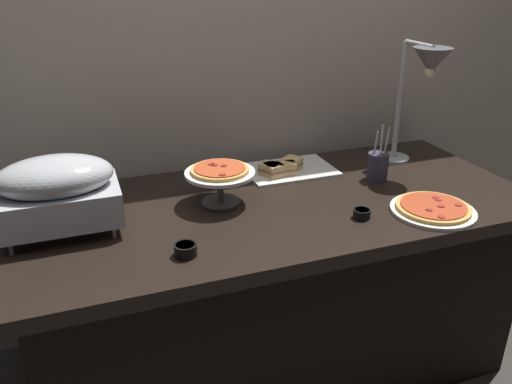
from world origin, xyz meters
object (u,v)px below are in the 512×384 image
chafing_dish (57,191)px  utensil_holder (378,166)px  pizza_plate_front (433,209)px  sandwich_platter (285,169)px  heat_lamp (424,74)px  sauce_cup_far (186,249)px  pizza_plate_center (220,175)px  sauce_cup_near (362,213)px

chafing_dish → utensil_holder: bearing=1.8°
pizza_plate_front → sandwich_platter: sandwich_platter is taller
heat_lamp → utensil_holder: heat_lamp is taller
sauce_cup_far → utensil_holder: 0.92m
pizza_plate_front → pizza_plate_center: 0.76m
pizza_plate_center → sauce_cup_near: 0.51m
pizza_plate_center → heat_lamp: bearing=2.5°
chafing_dish → sauce_cup_near: bearing=-14.3°
sandwich_platter → sauce_cup_far: bearing=-136.7°
sauce_cup_far → sauce_cup_near: bearing=3.4°
pizza_plate_front → sauce_cup_far: bearing=179.3°
sauce_cup_near → sauce_cup_far: size_ratio=0.86×
heat_lamp → chafing_dish: bearing=-176.9°
pizza_plate_front → utensil_holder: utensil_holder is taller
sauce_cup_near → utensil_holder: utensil_holder is taller
heat_lamp → sauce_cup_near: heat_lamp is taller
pizza_plate_center → chafing_dish: bearing=-176.0°
sauce_cup_far → utensil_holder: bearing=20.3°
sauce_cup_far → pizza_plate_center: bearing=57.6°
pizza_plate_front → sandwich_platter: size_ratio=0.80×
chafing_dish → utensil_holder: (1.20, 0.04, -0.09)m
chafing_dish → pizza_plate_front: (1.22, -0.29, -0.13)m
heat_lamp → sauce_cup_near: size_ratio=8.66×
pizza_plate_center → sauce_cup_near: (0.42, -0.28, -0.09)m
pizza_plate_front → heat_lamp: bearing=64.4°
sandwich_platter → sauce_cup_near: bearing=-79.5°
pizza_plate_center → sauce_cup_near: bearing=-34.0°
pizza_plate_center → utensil_holder: size_ratio=1.12×
pizza_plate_front → utensil_holder: (-0.02, 0.33, 0.05)m
pizza_plate_center → sauce_cup_far: bearing=-122.4°
sandwich_platter → utensil_holder: bearing=-30.0°
sauce_cup_near → sauce_cup_far: sauce_cup_far is taller
pizza_plate_front → sauce_cup_far: (-0.88, 0.01, 0.01)m
pizza_plate_center → sandwich_platter: pizza_plate_center is taller
pizza_plate_front → sauce_cup_far: sauce_cup_far is taller
pizza_plate_center → sandwich_platter: bearing=29.1°
pizza_plate_front → sauce_cup_near: same height
pizza_plate_front → sauce_cup_near: (-0.26, 0.05, 0.00)m
pizza_plate_front → utensil_holder: bearing=93.5°
chafing_dish → sauce_cup_near: 1.00m
chafing_dish → sandwich_platter: (0.87, 0.22, -0.13)m
pizza_plate_front → sauce_cup_near: size_ratio=4.92×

